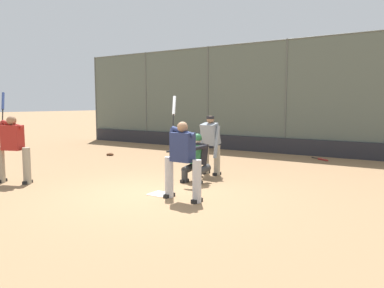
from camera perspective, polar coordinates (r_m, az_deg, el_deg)
ground_plane at (r=8.46m, az=-4.96°, el=-7.62°), size 160.00×160.00×0.00m
home_plate_marker at (r=8.46m, az=-4.96°, el=-7.58°), size 0.43×0.43×0.01m
backstop_fence at (r=15.53m, az=14.14°, el=7.31°), size 21.88×0.08×4.56m
padding_wall at (r=15.53m, az=13.82°, el=-0.29°), size 21.36×0.18×0.62m
bleachers_beyond at (r=18.27m, az=10.64°, el=0.96°), size 15.26×1.95×1.16m
batter_at_plate at (r=7.79m, az=-1.48°, el=-2.08°), size 1.01×0.64×2.19m
catcher_behind_plate at (r=9.56m, az=0.54°, el=-2.02°), size 0.66×0.78×1.25m
umpire_home at (r=10.57m, az=2.84°, el=0.11°), size 0.68×0.45×1.67m
batter_on_deck at (r=10.48m, az=-25.67°, el=-0.35°), size 1.19×0.56×2.31m
spare_bat_near_backstop at (r=17.24m, az=-1.82°, el=-0.42°), size 0.58×0.73×0.07m
spare_bat_third_base_side at (r=15.60m, az=-2.82°, el=-1.12°), size 0.55×0.72×0.07m
spare_bat_first_base_side at (r=14.14m, az=19.16°, el=-2.22°), size 0.71×0.52×0.07m
fielding_glove_on_dirt at (r=14.88m, az=-12.35°, el=-1.54°), size 0.28×0.22×0.10m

